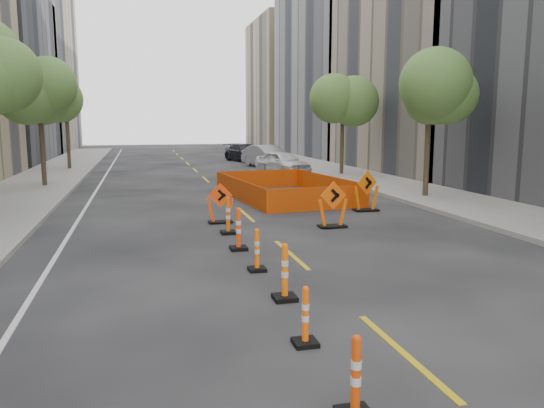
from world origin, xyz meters
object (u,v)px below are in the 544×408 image
object	(u,v)px
chevron_sign_center	(333,204)
channelizer_6	(228,215)
channelizer_1	(356,377)
channelizer_3	(285,272)
parked_car_far	(245,153)
channelizer_2	(305,316)
chevron_sign_left	(220,203)
channelizer_4	(257,250)
parked_car_near	(283,162)
chevron_sign_right	(366,191)
parked_car_mid	(267,156)
channelizer_5	(238,229)

from	to	relation	value
chevron_sign_center	channelizer_6	bearing A→B (deg)	176.86
channelizer_1	channelizer_3	bearing A→B (deg)	85.95
channelizer_3	chevron_sign_center	xyz separation A→B (m)	(3.31, 6.33, 0.19)
chevron_sign_center	parked_car_far	bearing A→B (deg)	78.77
channelizer_2	chevron_sign_left	size ratio (longest dim) A/B	0.69
channelizer_1	channelizer_4	size ratio (longest dim) A/B	1.02
channelizer_3	channelizer_2	bearing A→B (deg)	-96.69
channelizer_2	parked_car_near	distance (m)	26.15
channelizer_4	chevron_sign_center	distance (m)	5.47
channelizer_1	chevron_sign_center	world-z (taller)	chevron_sign_center
channelizer_4	chevron_sign_center	xyz separation A→B (m)	(3.40, 4.27, 0.25)
chevron_sign_right	parked_car_far	world-z (taller)	chevron_sign_right
parked_car_mid	channelizer_6	bearing A→B (deg)	-123.98
channelizer_1	channelizer_2	bearing A→B (deg)	88.61
chevron_sign_center	parked_car_mid	world-z (taller)	parked_car_mid
channelizer_5	chevron_sign_left	xyz separation A→B (m)	(0.09, 3.83, 0.11)
channelizer_3	chevron_sign_right	distance (m)	10.58
channelizer_1	channelizer_2	distance (m)	2.06
chevron_sign_left	chevron_sign_center	world-z (taller)	chevron_sign_center
channelizer_2	channelizer_3	size ratio (longest dim) A/B	0.84
channelizer_5	parked_car_mid	xyz separation A→B (m)	(6.59, 24.41, 0.25)
channelizer_4	chevron_sign_right	distance (m)	8.97
channelizer_5	parked_car_near	size ratio (longest dim) A/B	0.25
channelizer_1	chevron_sign_left	bearing A→B (deg)	88.86
channelizer_3	channelizer_1	bearing A→B (deg)	-94.05
channelizer_5	chevron_sign_right	xyz separation A→B (m)	(5.77, 4.84, 0.21)
channelizer_6	parked_car_mid	size ratio (longest dim) A/B	0.23
chevron_sign_left	parked_car_near	xyz separation A→B (m)	(6.28, 15.33, 0.08)
channelizer_3	parked_car_near	distance (m)	24.10
channelizer_3	chevron_sign_right	size ratio (longest dim) A/B	0.72
channelizer_4	parked_car_near	distance (m)	22.15
channelizer_1	channelizer_3	world-z (taller)	channelizer_3
channelizer_1	parked_car_far	size ratio (longest dim) A/B	0.20
channelizer_6	parked_car_mid	xyz separation A→B (m)	(6.54, 22.35, 0.24)
channelizer_4	parked_car_mid	world-z (taller)	parked_car_mid
parked_car_far	channelizer_2	bearing A→B (deg)	-115.96
channelizer_2	channelizer_5	world-z (taller)	channelizer_5
channelizer_3	channelizer_6	xyz separation A→B (m)	(-0.08, 6.17, 0.01)
chevron_sign_center	parked_car_mid	distance (m)	22.42
channelizer_1	chevron_sign_left	xyz separation A→B (m)	(0.24, 12.06, 0.17)
parked_car_far	channelizer_5	bearing A→B (deg)	-117.68
chevron_sign_left	parked_car_mid	world-z (taller)	parked_car_mid
channelizer_4	parked_car_far	size ratio (longest dim) A/B	0.19
channelizer_3	parked_car_near	size ratio (longest dim) A/B	0.25
channelizer_2	chevron_sign_left	distance (m)	10.01
chevron_sign_left	channelizer_4	bearing A→B (deg)	-76.13
channelizer_2	chevron_sign_right	world-z (taller)	chevron_sign_right
channelizer_1	channelizer_6	xyz separation A→B (m)	(0.21, 10.28, 0.06)
channelizer_2	channelizer_5	bearing A→B (deg)	89.04
chevron_sign_center	chevron_sign_left	bearing A→B (deg)	148.50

